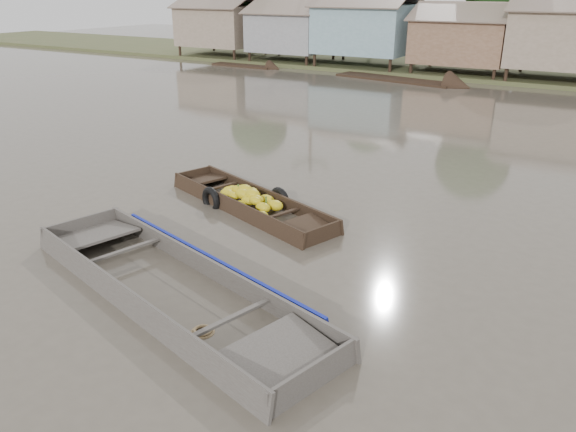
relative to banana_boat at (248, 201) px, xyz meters
The scene contains 3 objects.
ground 3.70m from the banana_boat, 55.41° to the right, with size 120.00×120.00×0.00m, color #50493D.
banana_boat is the anchor object (origin of this frame).
viewer_boat 4.70m from the banana_boat, 72.58° to the right, with size 7.91×3.91×0.62m.
Camera 1 is at (5.99, -8.26, 5.43)m, focal length 35.00 mm.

